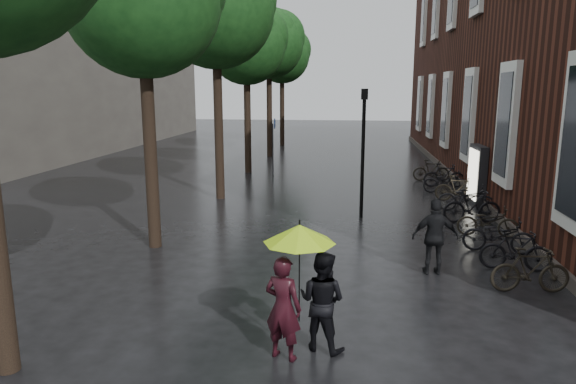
% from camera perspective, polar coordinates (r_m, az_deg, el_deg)
% --- Properties ---
extents(brick_building, '(10.20, 33.20, 12.00)m').
position_cam_1_polar(brick_building, '(26.61, 29.07, 14.30)').
color(brick_building, '#38160F').
rests_on(brick_building, ground).
extents(bg_building, '(16.00, 30.00, 14.00)m').
position_cam_1_polar(bg_building, '(40.52, -28.36, 14.37)').
color(bg_building, '#47423D').
rests_on(bg_building, ground).
extents(street_trees, '(4.33, 34.03, 8.91)m').
position_cam_1_polar(street_trees, '(21.89, -6.21, 17.45)').
color(street_trees, black).
rests_on(street_trees, ground).
extents(person_burgundy, '(0.69, 0.57, 1.63)m').
position_cam_1_polar(person_burgundy, '(7.91, -0.55, -12.74)').
color(person_burgundy, black).
rests_on(person_burgundy, ground).
extents(person_black, '(0.95, 0.86, 1.60)m').
position_cam_1_polar(person_black, '(8.20, 3.79, -11.96)').
color(person_black, black).
rests_on(person_black, ground).
extents(lime_umbrella, '(1.10, 1.10, 1.61)m').
position_cam_1_polar(lime_umbrella, '(7.62, 1.29, -4.67)').
color(lime_umbrella, black).
rests_on(lime_umbrella, ground).
extents(pedestrian_walking, '(1.02, 0.47, 1.70)m').
position_cam_1_polar(pedestrian_walking, '(11.76, 16.02, -4.82)').
color(pedestrian_walking, black).
rests_on(pedestrian_walking, ground).
extents(parked_bicycles, '(2.04, 13.15, 1.05)m').
position_cam_1_polar(parked_bicycles, '(17.43, 19.28, -1.01)').
color(parked_bicycles, black).
rests_on(parked_bicycles, ground).
extents(ad_lightbox, '(0.32, 1.40, 2.10)m').
position_cam_1_polar(ad_lightbox, '(19.07, 20.26, 1.75)').
color(ad_lightbox, black).
rests_on(ad_lightbox, ground).
extents(lamp_post, '(0.21, 0.21, 4.03)m').
position_cam_1_polar(lamp_post, '(16.18, 8.35, 5.68)').
color(lamp_post, black).
rests_on(lamp_post, ground).
extents(cycle_sign, '(0.14, 0.48, 2.65)m').
position_cam_1_polar(cycle_sign, '(24.11, -1.60, 6.04)').
color(cycle_sign, '#262628').
rests_on(cycle_sign, ground).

